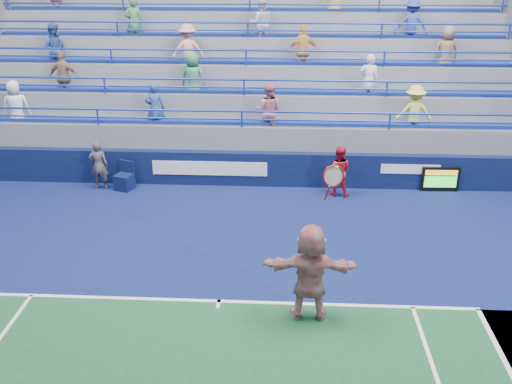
# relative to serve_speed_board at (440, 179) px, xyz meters

# --- Properties ---
(ground) EXTENTS (120.00, 120.00, 0.00)m
(ground) POSITION_rel_serve_speed_board_xyz_m (-6.13, -6.32, -0.40)
(ground) COLOR #333538
(sponsor_wall) EXTENTS (18.00, 0.32, 1.10)m
(sponsor_wall) POSITION_rel_serve_speed_board_xyz_m (-6.13, 0.18, 0.15)
(sponsor_wall) COLOR #0A1137
(sponsor_wall) RESTS_ON ground
(bleacher_stand) EXTENTS (18.00, 5.60, 6.13)m
(bleacher_stand) POSITION_rel_serve_speed_board_xyz_m (-6.13, 3.95, 1.15)
(bleacher_stand) COLOR slate
(bleacher_stand) RESTS_ON ground
(serve_speed_board) EXTENTS (1.16, 0.16, 0.80)m
(serve_speed_board) POSITION_rel_serve_speed_board_xyz_m (0.00, 0.00, 0.00)
(serve_speed_board) COLOR black
(serve_speed_board) RESTS_ON ground
(judge_chair) EXTENTS (0.63, 0.65, 0.89)m
(judge_chair) POSITION_rel_serve_speed_board_xyz_m (-9.76, -0.37, -0.12)
(judge_chair) COLOR #0C173D
(judge_chair) RESTS_ON ground
(tennis_player) EXTENTS (1.93, 0.63, 3.33)m
(tennis_player) POSITION_rel_serve_speed_board_xyz_m (-4.23, -6.72, 0.64)
(tennis_player) COLOR silver
(tennis_player) RESTS_ON ground
(line_judge) EXTENTS (0.61, 0.45, 1.55)m
(line_judge) POSITION_rel_serve_speed_board_xyz_m (-10.52, -0.35, 0.37)
(line_judge) COLOR #131735
(line_judge) RESTS_ON ground
(ball_girl) EXTENTS (0.85, 0.71, 1.56)m
(ball_girl) POSITION_rel_serve_speed_board_xyz_m (-3.17, -0.47, 0.38)
(ball_girl) COLOR red
(ball_girl) RESTS_ON ground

